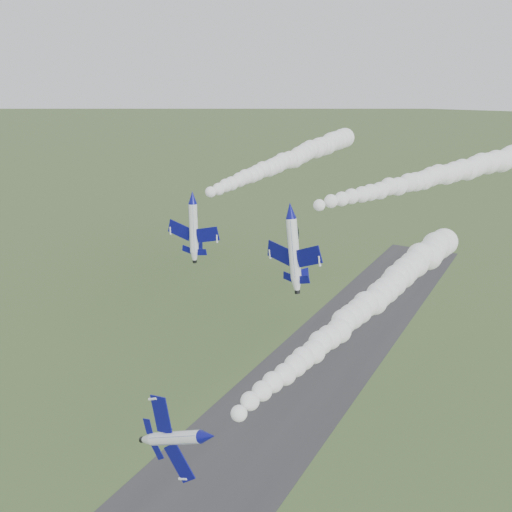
{
  "coord_description": "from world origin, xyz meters",
  "views": [
    {
      "loc": [
        43.04,
        -47.78,
        63.21
      ],
      "look_at": [
        6.84,
        17.68,
        38.87
      ],
      "focal_mm": 40.0,
      "sensor_mm": 36.0,
      "label": 1
    }
  ],
  "objects": [
    {
      "name": "runway",
      "position": [
        0.0,
        30.0,
        0.02
      ],
      "size": [
        24.0,
        260.0,
        0.04
      ],
      "primitive_type": "cube",
      "color": "#2E2D30",
      "rests_on": "ground"
    },
    {
      "name": "jet_lead",
      "position": [
        15.53,
        -7.98,
        28.67
      ],
      "size": [
        4.75,
        11.84,
        8.9
      ],
      "rotation": [
        0.0,
        1.14,
        -0.11
      ],
      "color": "white"
    },
    {
      "name": "smoke_trail_jet_lead",
      "position": [
        20.15,
        28.18,
        30.77
      ],
      "size": [
        12.75,
        67.72,
        5.14
      ],
      "primitive_type": null,
      "rotation": [
        0.0,
        0.0,
        -0.11
      ],
      "color": "white"
    },
    {
      "name": "jet_pair_left",
      "position": [
        -7.69,
        23.44,
        44.52
      ],
      "size": [
        9.75,
        11.73,
        2.88
      ],
      "rotation": [
        0.0,
        0.0,
        -0.03
      ],
      "color": "white"
    },
    {
      "name": "smoke_trail_jet_pair_left",
      "position": [
        -6.63,
        56.61,
        46.28
      ],
      "size": [
        6.38,
        60.7,
        4.66
      ],
      "primitive_type": null,
      "rotation": [
        0.0,
        0.0,
        -0.03
      ],
      "color": "white"
    },
    {
      "name": "jet_pair_right",
      "position": [
        8.83,
        24.13,
        44.21
      ],
      "size": [
        11.23,
        13.06,
        3.57
      ],
      "rotation": [
        0.0,
        -0.15,
        -0.37
      ],
      "color": "white"
    },
    {
      "name": "smoke_trail_jet_pair_right",
      "position": [
        23.05,
        58.66,
        45.31
      ],
      "size": [
        29.01,
        64.68,
        4.85
      ],
      "primitive_type": null,
      "rotation": [
        0.0,
        0.0,
        -0.37
      ],
      "color": "white"
    }
  ]
}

